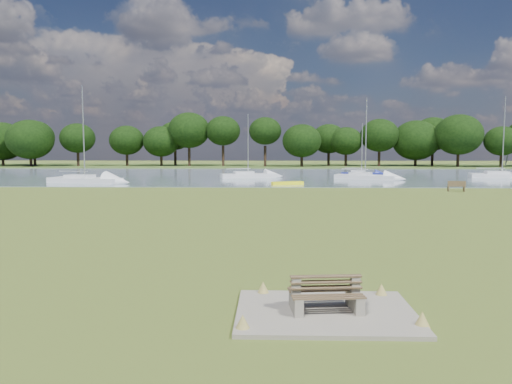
{
  "coord_description": "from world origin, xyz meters",
  "views": [
    {
      "loc": [
        -1.31,
        -25.55,
        3.98
      ],
      "look_at": [
        -2.0,
        -2.0,
        1.81
      ],
      "focal_mm": 35.0,
      "sensor_mm": 36.0,
      "label": 1
    }
  ],
  "objects_px": {
    "kayak": "(287,183)",
    "sailboat_6": "(501,174)",
    "bench_pair": "(326,295)",
    "sailboat_2": "(361,173)",
    "sailboat_1": "(84,178)",
    "sailboat_4": "(365,175)",
    "sailboat_5": "(247,174)",
    "riverbank_bench": "(456,186)"
  },
  "relations": [
    {
      "from": "sailboat_2",
      "to": "sailboat_5",
      "type": "xyz_separation_m",
      "value": [
        -14.75,
        -4.18,
        0.03
      ]
    },
    {
      "from": "bench_pair",
      "to": "kayak",
      "type": "relative_size",
      "value": 0.55
    },
    {
      "from": "sailboat_2",
      "to": "riverbank_bench",
      "type": "bearing_deg",
      "value": -71.26
    },
    {
      "from": "bench_pair",
      "to": "sailboat_4",
      "type": "height_order",
      "value": "sailboat_4"
    },
    {
      "from": "bench_pair",
      "to": "sailboat_2",
      "type": "distance_m",
      "value": 55.23
    },
    {
      "from": "riverbank_bench",
      "to": "sailboat_5",
      "type": "distance_m",
      "value": 25.99
    },
    {
      "from": "sailboat_1",
      "to": "sailboat_4",
      "type": "bearing_deg",
      "value": 28.19
    },
    {
      "from": "bench_pair",
      "to": "sailboat_1",
      "type": "distance_m",
      "value": 46.17
    },
    {
      "from": "bench_pair",
      "to": "riverbank_bench",
      "type": "distance_m",
      "value": 35.76
    },
    {
      "from": "riverbank_bench",
      "to": "sailboat_6",
      "type": "bearing_deg",
      "value": 64.3
    },
    {
      "from": "kayak",
      "to": "sailboat_2",
      "type": "bearing_deg",
      "value": 39.15
    },
    {
      "from": "bench_pair",
      "to": "sailboat_5",
      "type": "bearing_deg",
      "value": 88.88
    },
    {
      "from": "sailboat_4",
      "to": "sailboat_6",
      "type": "distance_m",
      "value": 17.68
    },
    {
      "from": "sailboat_2",
      "to": "sailboat_6",
      "type": "distance_m",
      "value": 16.95
    },
    {
      "from": "kayak",
      "to": "riverbank_bench",
      "type": "bearing_deg",
      "value": -41.27
    },
    {
      "from": "kayak",
      "to": "sailboat_2",
      "type": "height_order",
      "value": "sailboat_2"
    },
    {
      "from": "sailboat_4",
      "to": "sailboat_6",
      "type": "bearing_deg",
      "value": 35.42
    },
    {
      "from": "sailboat_2",
      "to": "sailboat_6",
      "type": "bearing_deg",
      "value": -4.49
    },
    {
      "from": "sailboat_5",
      "to": "sailboat_6",
      "type": "xyz_separation_m",
      "value": [
        31.35,
        0.72,
        0.03
      ]
    },
    {
      "from": "kayak",
      "to": "sailboat_4",
      "type": "bearing_deg",
      "value": 25.17
    },
    {
      "from": "kayak",
      "to": "sailboat_5",
      "type": "distance_m",
      "value": 11.91
    },
    {
      "from": "kayak",
      "to": "sailboat_6",
      "type": "bearing_deg",
      "value": 6.62
    },
    {
      "from": "sailboat_6",
      "to": "sailboat_2",
      "type": "bearing_deg",
      "value": 175.63
    },
    {
      "from": "sailboat_1",
      "to": "bench_pair",
      "type": "bearing_deg",
      "value": -46.33
    },
    {
      "from": "bench_pair",
      "to": "riverbank_bench",
      "type": "bearing_deg",
      "value": 59.33
    },
    {
      "from": "riverbank_bench",
      "to": "sailboat_1",
      "type": "relative_size",
      "value": 0.15
    },
    {
      "from": "sailboat_5",
      "to": "sailboat_6",
      "type": "bearing_deg",
      "value": -14.65
    },
    {
      "from": "bench_pair",
      "to": "sailboat_2",
      "type": "xyz_separation_m",
      "value": [
        10.59,
        54.2,
        0.01
      ]
    },
    {
      "from": "sailboat_1",
      "to": "sailboat_5",
      "type": "distance_m",
      "value": 19.29
    },
    {
      "from": "sailboat_2",
      "to": "kayak",
      "type": "bearing_deg",
      "value": -116.55
    },
    {
      "from": "sailboat_1",
      "to": "sailboat_2",
      "type": "height_order",
      "value": "sailboat_1"
    },
    {
      "from": "kayak",
      "to": "sailboat_4",
      "type": "height_order",
      "value": "sailboat_4"
    },
    {
      "from": "sailboat_4",
      "to": "sailboat_5",
      "type": "xyz_separation_m",
      "value": [
        -13.96,
        2.49,
        -0.04
      ]
    },
    {
      "from": "riverbank_bench",
      "to": "sailboat_1",
      "type": "distance_m",
      "value": 37.2
    },
    {
      "from": "riverbank_bench",
      "to": "sailboat_6",
      "type": "height_order",
      "value": "sailboat_6"
    },
    {
      "from": "sailboat_4",
      "to": "sailboat_5",
      "type": "relative_size",
      "value": 1.22
    },
    {
      "from": "kayak",
      "to": "sailboat_1",
      "type": "xyz_separation_m",
      "value": [
        -21.63,
        1.97,
        0.35
      ]
    },
    {
      "from": "sailboat_4",
      "to": "sailboat_6",
      "type": "height_order",
      "value": "sailboat_6"
    },
    {
      "from": "kayak",
      "to": "sailboat_6",
      "type": "xyz_separation_m",
      "value": [
        26.77,
        11.71,
        0.34
      ]
    },
    {
      "from": "sailboat_5",
      "to": "sailboat_4",
      "type": "bearing_deg",
      "value": -26.1
    },
    {
      "from": "bench_pair",
      "to": "sailboat_1",
      "type": "xyz_separation_m",
      "value": [
        -21.21,
        41.01,
        0.09
      ]
    },
    {
      "from": "sailboat_1",
      "to": "sailboat_4",
      "type": "relative_size",
      "value": 1.07
    }
  ]
}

